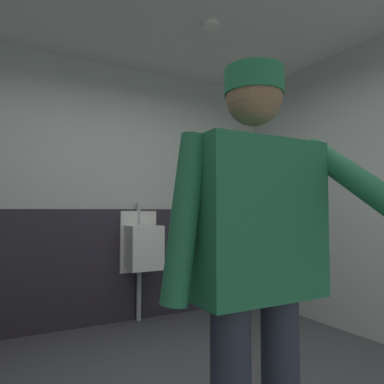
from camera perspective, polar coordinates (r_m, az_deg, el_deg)
The scene contains 5 objects.
wall_back at distance 3.87m, azimuth -14.39°, elevation 0.11°, with size 4.60×0.12×2.72m, color silver.
wainscot_band_back at distance 3.84m, azimuth -14.26°, elevation -11.45°, with size 4.00×0.03×1.17m, color #2D2833.
downlight_far at distance 3.28m, azimuth 3.06°, elevation 25.14°, with size 0.14×0.14×0.03m, color white.
urinal_solo at distance 3.79m, azimuth -7.97°, elevation -8.68°, with size 0.40×0.34×1.24m.
person at distance 1.31m, azimuth 10.34°, elevation -10.17°, with size 0.70×0.60×1.67m.
Camera 1 is at (-0.96, -1.79, 1.15)m, focal length 33.34 mm.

